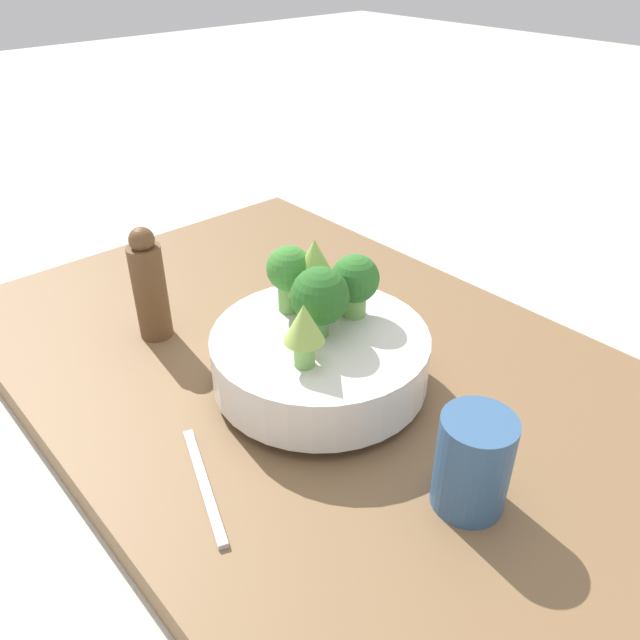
{
  "coord_description": "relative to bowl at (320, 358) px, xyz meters",
  "views": [
    {
      "loc": [
        0.42,
        -0.43,
        0.52
      ],
      "look_at": [
        -0.03,
        -0.03,
        0.14
      ],
      "focal_mm": 35.0,
      "sensor_mm": 36.0,
      "label": 1
    }
  ],
  "objects": [
    {
      "name": "romanesco_piece_near",
      "position": [
        0.03,
        -0.05,
        0.08
      ],
      "size": [
        0.04,
        0.04,
        0.08
      ],
      "color": "#7AB256",
      "rests_on": "bowl"
    },
    {
      "name": "ground_plane",
      "position": [
        0.03,
        0.03,
        -0.09
      ],
      "size": [
        6.0,
        6.0,
        0.0
      ],
      "primitive_type": "plane",
      "color": "beige"
    },
    {
      "name": "romanesco_piece_far",
      "position": [
        -0.04,
        0.03,
        0.09
      ],
      "size": [
        0.07,
        0.07,
        0.1
      ],
      "color": "#7AB256",
      "rests_on": "bowl"
    },
    {
      "name": "broccoli_floret_center",
      "position": [
        0.0,
        0.0,
        0.08
      ],
      "size": [
        0.07,
        0.07,
        0.09
      ],
      "color": "#609347",
      "rests_on": "bowl"
    },
    {
      "name": "broccoli_floret_back",
      "position": [
        -0.01,
        0.06,
        0.08
      ],
      "size": [
        0.06,
        0.06,
        0.08
      ],
      "color": "#7AB256",
      "rests_on": "bowl"
    },
    {
      "name": "cup",
      "position": [
        0.23,
        -0.01,
        0.01
      ],
      "size": [
        0.07,
        0.07,
        0.1
      ],
      "color": "#33567F",
      "rests_on": "table"
    },
    {
      "name": "broccoli_floret_left",
      "position": [
        -0.07,
        0.01,
        0.08
      ],
      "size": [
        0.06,
        0.06,
        0.08
      ],
      "color": "#6BA34C",
      "rests_on": "bowl"
    },
    {
      "name": "table",
      "position": [
        0.03,
        0.03,
        -0.06
      ],
      "size": [
        1.1,
        0.64,
        0.04
      ],
      "color": "brown",
      "rests_on": "ground_plane"
    },
    {
      "name": "fork",
      "position": [
        0.04,
        -0.19,
        -0.04
      ],
      "size": [
        0.16,
        0.06,
        0.01
      ],
      "color": "silver",
      "rests_on": "table"
    },
    {
      "name": "pepper_mill",
      "position": [
        -0.24,
        -0.09,
        0.03
      ],
      "size": [
        0.04,
        0.04,
        0.16
      ],
      "color": "brown",
      "rests_on": "table"
    },
    {
      "name": "bowl",
      "position": [
        0.0,
        0.0,
        0.0
      ],
      "size": [
        0.26,
        0.26,
        0.08
      ],
      "color": "silver",
      "rests_on": "table"
    }
  ]
}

